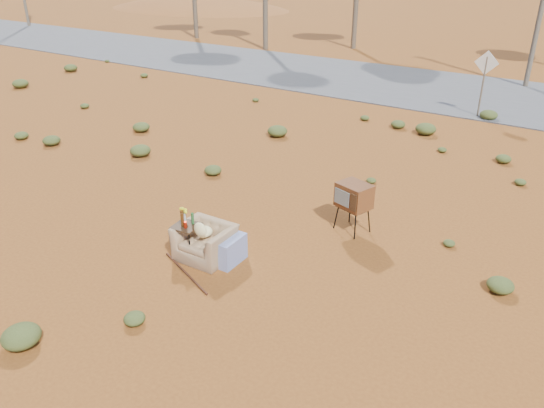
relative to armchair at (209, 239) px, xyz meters
The scene contains 9 objects.
ground 0.44m from the armchair, 17.08° to the left, with size 140.00×140.00×0.00m, color brown.
highway 15.06m from the armchair, 89.30° to the left, with size 140.00×7.00×0.04m, color #565659.
dirt_mound 45.27m from the armchair, 131.20° to the left, with size 26.00×18.00×2.00m, color brown.
armchair is the anchor object (origin of this frame).
tv_unit 2.97m from the armchair, 54.83° to the left, with size 0.75×0.67×1.02m.
side_table 0.51m from the armchair, 161.30° to the right, with size 0.50×0.50×0.91m.
rusty_bar 0.75m from the armchair, 91.18° to the right, with size 0.04×0.04×1.57m, color #512915.
road_sign 12.22m from the armchair, 82.05° to the left, with size 0.78×0.06×2.19m.
scrub_patch 4.52m from the armchair, 98.17° to the left, with size 17.49×8.07×0.33m.
Camera 1 is at (5.42, -6.37, 5.14)m, focal length 35.00 mm.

